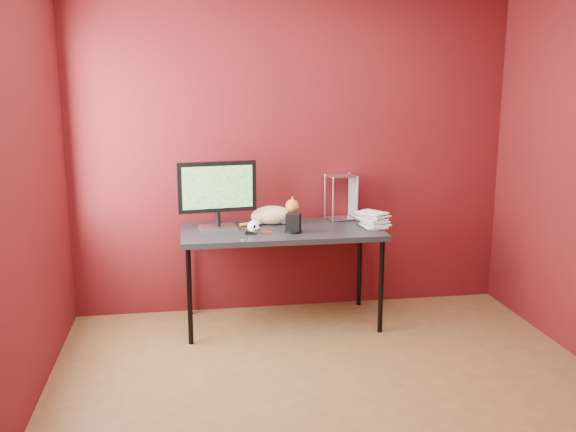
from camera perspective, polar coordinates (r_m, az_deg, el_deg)
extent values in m
cube|color=brown|center=(3.87, 4.85, -16.71)|extent=(3.50, 3.50, 0.01)
cube|color=#4E0E12|center=(5.13, 0.42, 5.87)|extent=(3.50, 0.02, 2.60)
cube|color=#4E0E12|center=(1.84, 18.84, -6.44)|extent=(3.50, 0.02, 2.60)
cube|color=#4E0E12|center=(3.45, -24.22, 1.68)|extent=(0.02, 3.50, 2.60)
cube|color=black|center=(4.84, -0.60, -1.39)|extent=(1.50, 0.70, 0.04)
cylinder|color=black|center=(4.61, -8.74, -7.10)|extent=(0.04, 0.04, 0.71)
cylinder|color=black|center=(4.81, 8.27, -6.24)|extent=(0.04, 0.04, 0.71)
cylinder|color=black|center=(5.18, -8.80, -4.92)|extent=(0.04, 0.04, 0.71)
cylinder|color=black|center=(5.36, 6.38, -4.26)|extent=(0.04, 0.04, 0.71)
cube|color=#AEAFB3|center=(4.86, -6.22, -1.02)|extent=(0.30, 0.22, 0.02)
cylinder|color=black|center=(4.85, -6.24, -0.23)|extent=(0.04, 0.04, 0.12)
cube|color=black|center=(4.80, -6.31, 2.59)|extent=(0.59, 0.11, 0.38)
cube|color=#175215|center=(4.80, -6.31, 2.59)|extent=(0.52, 0.07, 0.32)
ellipsoid|color=#C27929|center=(4.97, -1.42, 0.08)|extent=(0.33, 0.20, 0.15)
ellipsoid|color=#C27929|center=(4.97, -2.47, -0.08)|extent=(0.16, 0.15, 0.12)
sphere|color=silver|center=(4.98, -0.38, -0.17)|extent=(0.10, 0.10, 0.10)
sphere|color=orange|center=(4.96, 0.36, 0.92)|extent=(0.10, 0.10, 0.10)
cone|color=orange|center=(4.93, 0.42, 1.43)|extent=(0.03, 0.03, 0.04)
cone|color=orange|center=(4.98, 0.40, 1.54)|extent=(0.03, 0.03, 0.04)
cylinder|color=#AC1E0B|center=(4.97, 0.20, 0.45)|extent=(0.07, 0.07, 0.01)
cylinder|color=orange|center=(4.94, -3.42, -0.71)|extent=(0.16, 0.08, 0.03)
ellipsoid|color=silver|center=(4.69, -3.03, -0.97)|extent=(0.10, 0.10, 0.10)
ellipsoid|color=black|center=(4.64, -3.22, -0.95)|extent=(0.03, 0.02, 0.03)
ellipsoid|color=black|center=(4.65, -2.73, -0.93)|extent=(0.03, 0.02, 0.03)
cube|color=black|center=(4.65, -2.97, -1.28)|extent=(0.05, 0.03, 0.00)
cylinder|color=black|center=(4.72, 0.48, -1.37)|extent=(0.13, 0.13, 0.02)
cube|color=black|center=(4.70, 0.48, -0.52)|extent=(0.13, 0.12, 0.13)
imported|color=beige|center=(4.88, 6.85, 0.18)|extent=(0.18, 0.23, 0.21)
imported|color=beige|center=(4.84, 6.91, 2.67)|extent=(0.20, 0.24, 0.22)
imported|color=beige|center=(4.81, 6.98, 5.20)|extent=(0.22, 0.25, 0.21)
imported|color=beige|center=(4.79, 7.05, 7.75)|extent=(0.23, 0.26, 0.22)
imported|color=beige|center=(4.77, 7.11, 10.32)|extent=(0.24, 0.27, 0.21)
imported|color=beige|center=(4.77, 7.18, 12.90)|extent=(0.25, 0.27, 0.21)
cylinder|color=#AEAFB3|center=(5.04, 3.81, 1.48)|extent=(0.01, 0.01, 0.36)
cylinder|color=#AEAFB3|center=(5.09, 6.13, 1.55)|extent=(0.01, 0.01, 0.36)
cylinder|color=#AEAFB3|center=(5.20, 3.39, 1.83)|extent=(0.01, 0.01, 0.36)
cylinder|color=#AEAFB3|center=(5.25, 5.64, 1.89)|extent=(0.01, 0.01, 0.36)
cube|color=#AEAFB3|center=(5.18, 4.71, -0.19)|extent=(0.24, 0.20, 0.01)
cube|color=#AEAFB3|center=(5.11, 4.78, 3.59)|extent=(0.24, 0.20, 0.01)
cube|color=#B0190D|center=(4.69, -1.91, -1.49)|extent=(0.07, 0.03, 0.01)
cube|color=black|center=(4.67, -3.48, -1.48)|extent=(0.06, 0.04, 0.03)
cylinder|color=#AEAFB3|center=(4.52, -3.95, -2.11)|extent=(0.04, 0.04, 0.00)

